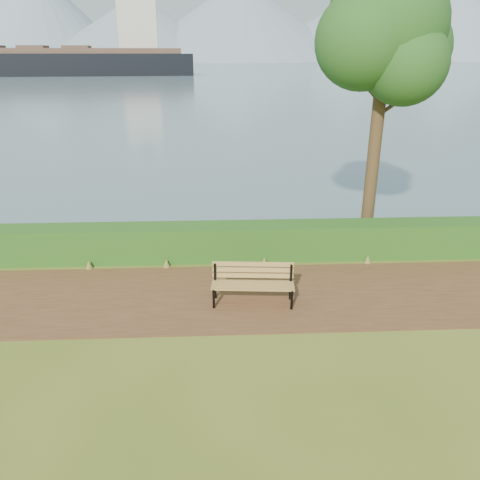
{
  "coord_description": "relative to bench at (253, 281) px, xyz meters",
  "views": [
    {
      "loc": [
        0.37,
        -9.7,
        5.45
      ],
      "look_at": [
        0.88,
        1.2,
        1.1
      ],
      "focal_mm": 35.0,
      "sensor_mm": 36.0,
      "label": 1
    }
  ],
  "objects": [
    {
      "name": "hedge",
      "position": [
        -1.12,
        2.59,
        -0.05
      ],
      "size": [
        32.0,
        0.85,
        1.0
      ],
      "primitive_type": "cube",
      "color": "#144814",
      "rests_on": "ground"
    },
    {
      "name": "water",
      "position": [
        -1.12,
        259.99,
        -0.55
      ],
      "size": [
        700.0,
        510.0,
        0.0
      ],
      "primitive_type": "cube",
      "color": "#465D71",
      "rests_on": "ground"
    },
    {
      "name": "path",
      "position": [
        -1.12,
        0.29,
        -0.55
      ],
      "size": [
        40.0,
        3.4,
        0.01
      ],
      "primitive_type": "cube",
      "color": "#50301B",
      "rests_on": "ground"
    },
    {
      "name": "tree",
      "position": [
        3.86,
        3.89,
        5.41
      ],
      "size": [
        4.0,
        3.35,
        8.02
      ],
      "rotation": [
        0.0,
        0.0,
        0.18
      ],
      "color": "#3E2819",
      "rests_on": "ground"
    },
    {
      "name": "mountains",
      "position": [
        -10.3,
        406.04,
        27.14
      ],
      "size": [
        585.0,
        190.0,
        70.0
      ],
      "color": "gray",
      "rests_on": "ground"
    },
    {
      "name": "ground",
      "position": [
        -1.12,
        -0.01,
        -0.55
      ],
      "size": [
        140.0,
        140.0,
        0.0
      ],
      "primitive_type": "plane",
      "color": "#50631C",
      "rests_on": "ground"
    },
    {
      "name": "bench",
      "position": [
        0.0,
        0.0,
        0.0
      ],
      "size": [
        1.94,
        0.71,
        0.96
      ],
      "rotation": [
        0.0,
        0.0,
        -0.08
      ],
      "color": "black",
      "rests_on": "ground"
    },
    {
      "name": "cargo_ship",
      "position": [
        -43.13,
        124.95,
        2.94
      ],
      "size": [
        78.0,
        19.91,
        23.43
      ],
      "rotation": [
        0.0,
        0.0,
        0.1
      ],
      "color": "black",
      "rests_on": "ground"
    }
  ]
}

